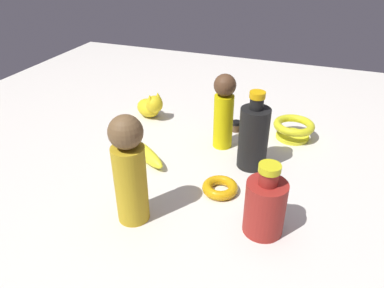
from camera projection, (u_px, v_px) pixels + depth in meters
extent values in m
plane|color=silver|center=(192.00, 164.00, 1.00)|extent=(2.00, 2.00, 0.00)
ellipsoid|color=yellow|center=(145.00, 153.00, 1.02)|extent=(0.17, 0.13, 0.04)
ellipsoid|color=yellow|center=(148.00, 108.00, 1.25)|extent=(0.11, 0.11, 0.06)
sphere|color=yellow|center=(154.00, 104.00, 1.21)|extent=(0.06, 0.06, 0.06)
cone|color=yellow|center=(158.00, 96.00, 1.21)|extent=(0.03, 0.03, 0.03)
cone|color=yellow|center=(150.00, 99.00, 1.19)|extent=(0.03, 0.03, 0.03)
ellipsoid|color=yellow|center=(142.00, 107.00, 1.28)|extent=(0.05, 0.04, 0.02)
torus|color=#D1950E|center=(220.00, 188.00, 0.89)|extent=(0.09, 0.09, 0.02)
cylinder|color=black|center=(253.00, 138.00, 0.95)|extent=(0.08, 0.08, 0.17)
cylinder|color=black|center=(257.00, 103.00, 0.90)|extent=(0.03, 0.03, 0.03)
cylinder|color=#DEA00A|center=(258.00, 95.00, 0.89)|extent=(0.04, 0.04, 0.02)
cylinder|color=gold|center=(131.00, 184.00, 0.77)|extent=(0.07, 0.07, 0.18)
sphere|color=brown|center=(126.00, 132.00, 0.71)|extent=(0.07, 0.07, 0.07)
cylinder|color=#D9C80A|center=(223.00, 122.00, 1.05)|extent=(0.07, 0.07, 0.16)
sphere|color=#513521|center=(225.00, 85.00, 0.99)|extent=(0.06, 0.06, 0.06)
cylinder|color=yellow|center=(292.00, 136.00, 1.13)|extent=(0.10, 0.10, 0.01)
torus|color=yellow|center=(294.00, 125.00, 1.11)|extent=(0.12, 0.12, 0.02)
cylinder|color=#513924|center=(236.00, 127.00, 1.16)|extent=(0.03, 0.03, 0.02)
cylinder|color=yellow|center=(236.00, 125.00, 1.16)|extent=(0.03, 0.03, 0.00)
cylinder|color=black|center=(236.00, 123.00, 1.16)|extent=(0.03, 0.03, 0.01)
cylinder|color=maroon|center=(265.00, 208.00, 0.75)|extent=(0.08, 0.08, 0.12)
cylinder|color=maroon|center=(269.00, 178.00, 0.71)|extent=(0.04, 0.04, 0.03)
cylinder|color=gold|center=(270.00, 168.00, 0.70)|extent=(0.04, 0.04, 0.01)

